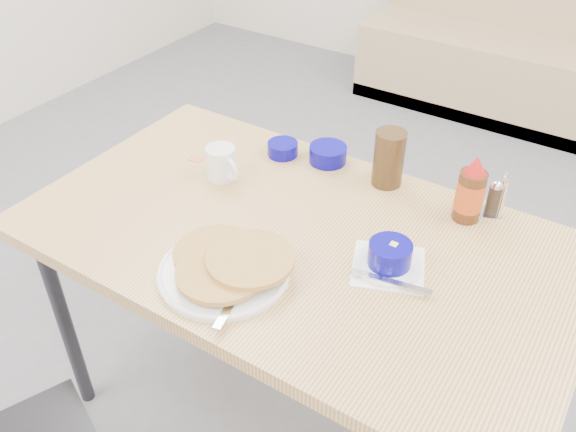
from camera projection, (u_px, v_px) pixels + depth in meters
The scene contains 11 objects.
booth_bench at pixel (531, 56), 3.48m from camera, with size 1.90×0.56×1.22m.
dining_table at pixel (296, 252), 1.58m from camera, with size 1.40×0.80×0.76m.
pancake_plate at pixel (226, 266), 1.41m from camera, with size 0.31×0.31×0.05m.
coffee_mug at pixel (222, 163), 1.71m from camera, with size 0.12×0.08×0.09m.
grits_setting at pixel (389, 258), 1.42m from camera, with size 0.23×0.22×0.07m.
creamer_bowl at pixel (328, 154), 1.80m from camera, with size 0.11×0.11×0.05m.
butter_bowl at pixel (283, 149), 1.83m from camera, with size 0.09×0.09×0.04m.
amber_tumbler at pixel (389, 158), 1.67m from camera, with size 0.09×0.09×0.16m, color #392612.
condiment_caddy at pixel (484, 199), 1.58m from camera, with size 0.11×0.09×0.12m.
syrup_bottle at pixel (470, 192), 1.54m from camera, with size 0.07×0.07×0.19m.
sugar_wrapper at pixel (195, 159), 1.82m from camera, with size 0.04×0.03×0.00m, color #E6634C.
Camera 1 is at (0.63, -0.77, 1.72)m, focal length 38.00 mm.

